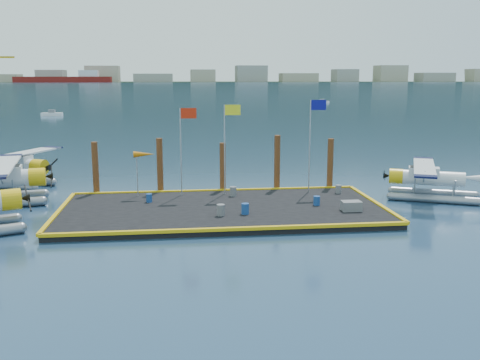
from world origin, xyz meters
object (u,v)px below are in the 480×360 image
object	(u,v)px
flagpole_yellow	(227,135)
flagpole_blue	(313,132)
drum_0	(149,198)
piling_0	(96,170)
drum_4	(338,189)
piling_3	(277,165)
seaplane_d	(429,180)
drum_5	(233,191)
piling_4	(330,166)
piling_1	(160,168)
windsock	(144,155)
drum_3	(245,209)
crate	(351,206)
drum_2	(317,201)
drum_1	(221,210)
flagpole_red	(184,138)
seaplane_c	(13,168)
piling_2	(223,169)

from	to	relation	value
flagpole_yellow	flagpole_blue	bearing A→B (deg)	-0.00
drum_0	piling_0	size ratio (longest dim) A/B	0.14
drum_4	piling_3	distance (m)	4.82
seaplane_d	drum_5	bearing A→B (deg)	110.63
seaplane_d	piling_4	xyz separation A→B (m)	(-6.19, 3.20, 0.63)
piling_1	windsock	bearing A→B (deg)	-122.66
drum_3	crate	bearing A→B (deg)	0.37
crate	piling_3	size ratio (longest dim) A/B	0.28
windsock	drum_4	bearing A→B (deg)	-2.91
seaplane_d	crate	size ratio (longest dim) A/B	7.23
drum_0	windsock	distance (m)	3.19
drum_4	drum_5	size ratio (longest dim) A/B	0.91
drum_0	drum_3	world-z (taller)	drum_3
drum_0	drum_2	world-z (taller)	drum_2
seaplane_d	flagpole_blue	size ratio (longest dim) A/B	1.32
drum_1	flagpole_red	size ratio (longest dim) A/B	0.11
flagpole_blue	piling_4	size ratio (longest dim) A/B	1.62
seaplane_c	drum_2	world-z (taller)	seaplane_c
drum_2	drum_4	world-z (taller)	same
seaplane_d	piling_3	world-z (taller)	piling_3
piling_1	flagpole_red	bearing A→B (deg)	-43.15
drum_5	piling_4	bearing A→B (deg)	17.04
drum_2	windsock	bearing A→B (deg)	160.08
drum_1	piling_1	distance (m)	8.47
piling_1	piling_4	size ratio (longest dim) A/B	1.05
crate	piling_2	world-z (taller)	piling_2
seaplane_d	piling_3	distance (m)	10.71
piling_1	seaplane_c	bearing A→B (deg)	156.89
flagpole_red	piling_0	world-z (taller)	flagpole_red
drum_4	drum_5	world-z (taller)	drum_5
piling_3	windsock	bearing A→B (deg)	-170.47
drum_5	crate	size ratio (longest dim) A/B	0.54
seaplane_d	flagpole_yellow	bearing A→B (deg)	107.89
windsock	piling_2	xyz separation A→B (m)	(5.53, 1.60, -1.33)
seaplane_d	drum_3	bearing A→B (deg)	131.29
flagpole_blue	flagpole_yellow	bearing A→B (deg)	180.00
seaplane_c	drum_4	world-z (taller)	seaplane_c
drum_4	flagpole_blue	world-z (taller)	flagpole_blue
drum_5	drum_0	bearing A→B (deg)	-168.28
seaplane_c	drum_5	size ratio (longest dim) A/B	14.63
flagpole_yellow	piling_0	world-z (taller)	flagpole_yellow
drum_4	drum_2	bearing A→B (deg)	-126.46
piling_1	drum_5	bearing A→B (deg)	-24.63
seaplane_c	crate	bearing A→B (deg)	86.93
drum_3	piling_2	xyz separation A→B (m)	(-0.70, 7.29, 1.18)
drum_0	drum_4	world-z (taller)	drum_4
drum_5	piling_4	size ratio (longest dim) A/B	0.16
drum_0	flagpole_yellow	bearing A→B (deg)	19.27
drum_3	flagpole_blue	xyz separation A→B (m)	(5.49, 5.69, 3.96)
piling_0	piling_2	size ratio (longest dim) A/B	1.05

